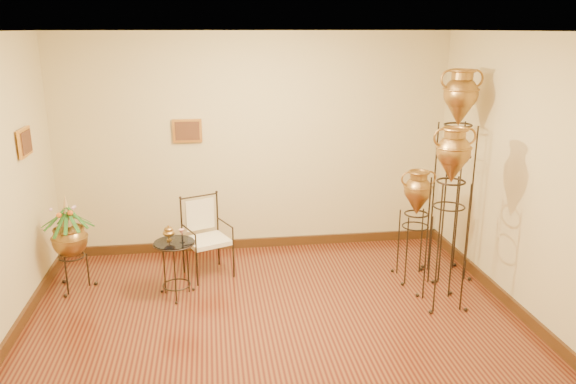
{
  "coord_description": "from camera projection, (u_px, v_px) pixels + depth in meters",
  "views": [
    {
      "loc": [
        -0.57,
        -4.54,
        2.83
      ],
      "look_at": [
        0.25,
        1.3,
        1.1
      ],
      "focal_mm": 35.0,
      "sensor_mm": 36.0,
      "label": 1
    }
  ],
  "objects": [
    {
      "name": "ground",
      "position": [
        281.0,
        346.0,
        5.18
      ],
      "size": [
        5.0,
        5.0,
        0.0
      ],
      "primitive_type": "plane",
      "color": "brown",
      "rests_on": "ground"
    },
    {
      "name": "room_shell",
      "position": [
        279.0,
        164.0,
        4.7
      ],
      "size": [
        5.02,
        5.02,
        2.81
      ],
      "color": "#CCBC83",
      "rests_on": "ground"
    },
    {
      "name": "amphora_tall",
      "position": [
        454.0,
        174.0,
        6.35
      ],
      "size": [
        0.51,
        0.51,
        2.43
      ],
      "rotation": [
        0.0,
        0.0,
        -0.07
      ],
      "color": "black",
      "rests_on": "ground"
    },
    {
      "name": "amphora_mid",
      "position": [
        448.0,
        218.0,
        5.71
      ],
      "size": [
        0.48,
        0.48,
        1.92
      ],
      "rotation": [
        0.0,
        0.0,
        -0.12
      ],
      "color": "black",
      "rests_on": "ground"
    },
    {
      "name": "amphora_short",
      "position": [
        416.0,
        225.0,
        6.42
      ],
      "size": [
        0.42,
        0.42,
        1.32
      ],
      "rotation": [
        0.0,
        0.0,
        -0.05
      ],
      "color": "black",
      "rests_on": "ground"
    },
    {
      "name": "planter_urn",
      "position": [
        69.0,
        236.0,
        6.16
      ],
      "size": [
        0.76,
        0.76,
        1.12
      ],
      "rotation": [
        0.0,
        0.0,
        0.34
      ],
      "color": "black",
      "rests_on": "ground"
    },
    {
      "name": "armchair",
      "position": [
        207.0,
        238.0,
        6.55
      ],
      "size": [
        0.68,
        0.66,
        0.94
      ],
      "rotation": [
        0.0,
        0.0,
        0.4
      ],
      "color": "black",
      "rests_on": "ground"
    },
    {
      "name": "side_table",
      "position": [
        176.0,
        268.0,
        6.07
      ],
      "size": [
        0.55,
        0.55,
        0.8
      ],
      "rotation": [
        0.0,
        0.0,
        0.35
      ],
      "color": "black",
      "rests_on": "ground"
    }
  ]
}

